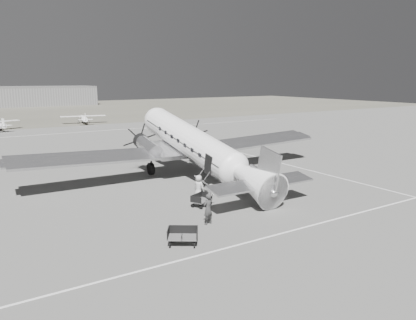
% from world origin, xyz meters
% --- Properties ---
extents(ground, '(260.00, 260.00, 0.00)m').
position_xyz_m(ground, '(0.00, 0.00, 0.00)').
color(ground, slate).
rests_on(ground, ground).
extents(taxi_line_near, '(60.00, 0.15, 0.01)m').
position_xyz_m(taxi_line_near, '(0.00, -14.00, 0.01)').
color(taxi_line_near, silver).
rests_on(taxi_line_near, ground).
extents(taxi_line_right, '(0.15, 80.00, 0.01)m').
position_xyz_m(taxi_line_right, '(12.00, 0.00, 0.01)').
color(taxi_line_right, silver).
rests_on(taxi_line_right, ground).
extents(taxi_line_horizon, '(90.00, 0.15, 0.01)m').
position_xyz_m(taxi_line_horizon, '(0.00, 40.00, 0.01)').
color(taxi_line_horizon, silver).
rests_on(taxi_line_horizon, ground).
extents(grass_infield, '(260.00, 90.00, 0.01)m').
position_xyz_m(grass_infield, '(0.00, 95.00, 0.00)').
color(grass_infield, '#5F5C50').
rests_on(grass_infield, ground).
extents(hangar_main, '(42.00, 14.00, 6.60)m').
position_xyz_m(hangar_main, '(5.00, 120.00, 3.30)').
color(hangar_main, slate).
rests_on(hangar_main, ground).
extents(dc3_airliner, '(31.73, 22.09, 6.02)m').
position_xyz_m(dc3_airliner, '(0.27, 0.07, 3.01)').
color(dc3_airliner, silver).
rests_on(dc3_airliner, ground).
extents(light_plane_right, '(10.14, 8.73, 1.88)m').
position_xyz_m(light_plane_right, '(4.62, 53.33, 0.94)').
color(light_plane_right, white).
rests_on(light_plane_right, ground).
extents(baggage_cart_near, '(1.93, 1.71, 0.90)m').
position_xyz_m(baggage_cart_near, '(-3.40, -6.89, 0.45)').
color(baggage_cart_near, '#565656').
rests_on(baggage_cart_near, ground).
extents(baggage_cart_far, '(2.15, 2.00, 0.99)m').
position_xyz_m(baggage_cart_far, '(-7.94, -12.36, 0.50)').
color(baggage_cart_far, '#565656').
rests_on(baggage_cart_far, ground).
extents(ground_crew, '(0.83, 0.65, 2.02)m').
position_xyz_m(ground_crew, '(-4.98, -10.29, 1.01)').
color(ground_crew, '#313131').
rests_on(ground_crew, ground).
extents(ramp_agent, '(0.93, 0.98, 1.59)m').
position_xyz_m(ramp_agent, '(-2.60, -6.96, 0.80)').
color(ramp_agent, silver).
rests_on(ramp_agent, ground).
extents(passenger, '(0.88, 1.07, 1.87)m').
position_xyz_m(passenger, '(-2.59, -5.13, 0.93)').
color(passenger, '#B4B4B2').
rests_on(passenger, ground).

